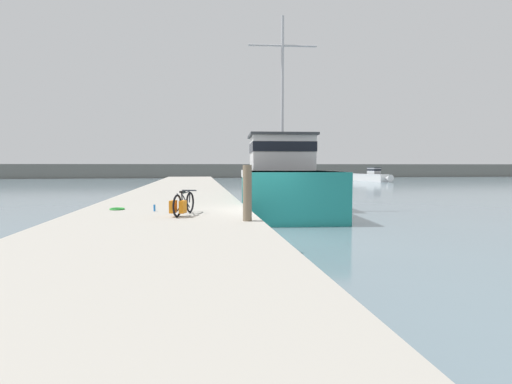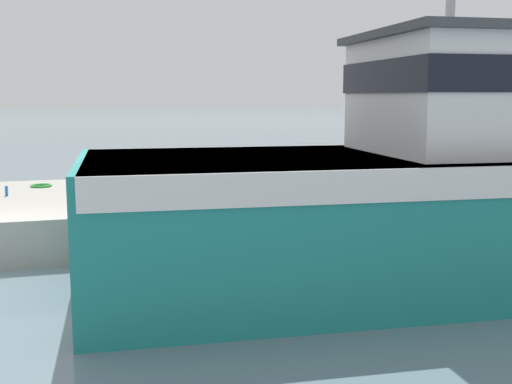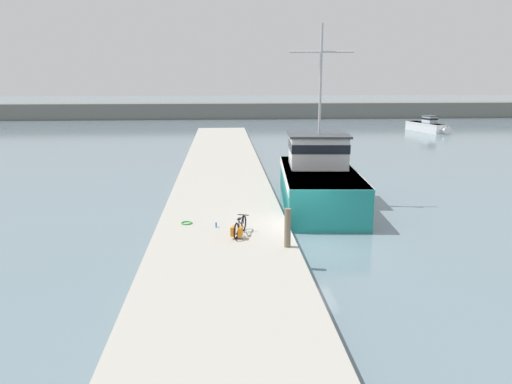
{
  "view_description": "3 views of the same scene",
  "coord_description": "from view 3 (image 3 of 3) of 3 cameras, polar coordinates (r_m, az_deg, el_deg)",
  "views": [
    {
      "loc": [
        -2.39,
        -12.59,
        2.21
      ],
      "look_at": [
        -0.18,
        2.64,
        1.2
      ],
      "focal_mm": 28.0,
      "sensor_mm": 36.0,
      "label": 1
    },
    {
      "loc": [
        10.19,
        1.18,
        2.83
      ],
      "look_at": [
        0.44,
        4.09,
        1.31
      ],
      "focal_mm": 45.0,
      "sensor_mm": 36.0,
      "label": 2
    },
    {
      "loc": [
        -3.46,
        -19.48,
        6.81
      ],
      "look_at": [
        -1.82,
        4.25,
        1.26
      ],
      "focal_mm": 35.0,
      "sensor_mm": 36.0,
      "label": 3
    }
  ],
  "objects": [
    {
      "name": "ground_plane",
      "position": [
        20.92,
        5.82,
        -5.94
      ],
      "size": [
        320.0,
        320.0,
        0.0
      ],
      "primitive_type": "plane",
      "color": "slate"
    },
    {
      "name": "dock_pier",
      "position": [
        20.5,
        -3.8,
        -5.11
      ],
      "size": [
        5.42,
        80.0,
        0.81
      ],
      "primitive_type": "cube",
      "color": "#A39E93",
      "rests_on": "ground_plane"
    },
    {
      "name": "far_shoreline",
      "position": [
        89.54,
        18.24,
        8.92
      ],
      "size": [
        180.0,
        5.0,
        2.53
      ],
      "primitive_type": "cube",
      "color": "slate",
      "rests_on": "ground_plane"
    },
    {
      "name": "fishing_boat_main",
      "position": [
        27.02,
        7.12,
        1.62
      ],
      "size": [
        4.46,
        11.23,
        9.42
      ],
      "rotation": [
        0.0,
        0.0,
        -0.08
      ],
      "color": "teal",
      "rests_on": "ground_plane"
    },
    {
      "name": "boat_blue_far",
      "position": [
        66.44,
        18.99,
        7.18
      ],
      "size": [
        3.07,
        7.46,
        2.03
      ],
      "rotation": [
        0.0,
        0.0,
        -2.89
      ],
      "color": "silver",
      "rests_on": "ground_plane"
    },
    {
      "name": "bicycle_touring",
      "position": [
        19.16,
        -1.96,
        -4.15
      ],
      "size": [
        0.75,
        1.61,
        0.7
      ],
      "rotation": [
        0.0,
        0.0,
        -0.31
      ],
      "color": "black",
      "rests_on": "dock_pier"
    },
    {
      "name": "mooring_post",
      "position": [
        17.88,
        3.63,
        -4.11
      ],
      "size": [
        0.23,
        0.23,
        1.43
      ],
      "primitive_type": "cylinder",
      "color": "#756651",
      "rests_on": "dock_pier"
    },
    {
      "name": "hose_coil",
      "position": [
        21.03,
        -7.93,
        -3.52
      ],
      "size": [
        0.47,
        0.47,
        0.05
      ],
      "primitive_type": "torus",
      "color": "green",
      "rests_on": "dock_pier"
    },
    {
      "name": "water_bottle_on_curb",
      "position": [
        20.35,
        -4.58,
        -3.77
      ],
      "size": [
        0.06,
        0.06,
        0.21
      ],
      "primitive_type": "cylinder",
      "color": "blue",
      "rests_on": "dock_pier"
    }
  ]
}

